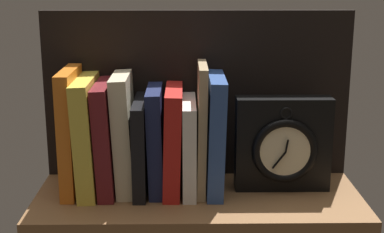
{
  "coord_description": "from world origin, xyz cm",
  "views": [
    {
      "loc": [
        -2.7,
        -102.88,
        42.78
      ],
      "look_at": [
        -1.18,
        3.25,
        14.87
      ],
      "focal_mm": 53.36,
      "sensor_mm": 36.0,
      "label": 1
    }
  ],
  "objects_px": {
    "book_red_requiem": "(173,140)",
    "book_black_skeptic": "(141,146)",
    "book_cream_twain": "(124,134)",
    "book_navy_bierce": "(156,140)",
    "book_maroon_dawkins": "(107,137)",
    "framed_clock": "(283,145)",
    "book_tan_shortstories": "(202,128)",
    "book_orange_pandolfini": "(71,131)",
    "book_white_catcher": "(189,146)",
    "book_blue_modern": "(215,134)",
    "book_yellow_seinlanguage": "(88,135)"
  },
  "relations": [
    {
      "from": "book_maroon_dawkins",
      "to": "book_blue_modern",
      "type": "distance_m",
      "value": 0.21
    },
    {
      "from": "book_orange_pandolfini",
      "to": "book_white_catcher",
      "type": "distance_m",
      "value": 0.23
    },
    {
      "from": "book_orange_pandolfini",
      "to": "book_red_requiem",
      "type": "bearing_deg",
      "value": 0.0
    },
    {
      "from": "book_maroon_dawkins",
      "to": "book_orange_pandolfini",
      "type": "bearing_deg",
      "value": 180.0
    },
    {
      "from": "book_cream_twain",
      "to": "book_blue_modern",
      "type": "bearing_deg",
      "value": 0.0
    },
    {
      "from": "book_red_requiem",
      "to": "book_tan_shortstories",
      "type": "relative_size",
      "value": 0.81
    },
    {
      "from": "book_orange_pandolfini",
      "to": "book_maroon_dawkins",
      "type": "xyz_separation_m",
      "value": [
        0.07,
        0.0,
        -0.01
      ]
    },
    {
      "from": "book_red_requiem",
      "to": "book_navy_bierce",
      "type": "bearing_deg",
      "value": 180.0
    },
    {
      "from": "book_orange_pandolfini",
      "to": "book_maroon_dawkins",
      "type": "height_order",
      "value": "book_orange_pandolfini"
    },
    {
      "from": "framed_clock",
      "to": "book_red_requiem",
      "type": "bearing_deg",
      "value": 179.44
    },
    {
      "from": "book_orange_pandolfini",
      "to": "book_blue_modern",
      "type": "distance_m",
      "value": 0.28
    },
    {
      "from": "book_maroon_dawkins",
      "to": "framed_clock",
      "type": "height_order",
      "value": "book_maroon_dawkins"
    },
    {
      "from": "book_white_catcher",
      "to": "framed_clock",
      "type": "distance_m",
      "value": 0.18
    },
    {
      "from": "book_orange_pandolfini",
      "to": "book_tan_shortstories",
      "type": "relative_size",
      "value": 0.96
    },
    {
      "from": "book_orange_pandolfini",
      "to": "book_red_requiem",
      "type": "relative_size",
      "value": 1.18
    },
    {
      "from": "book_white_catcher",
      "to": "framed_clock",
      "type": "relative_size",
      "value": 0.97
    },
    {
      "from": "book_red_requiem",
      "to": "book_black_skeptic",
      "type": "bearing_deg",
      "value": 180.0
    },
    {
      "from": "book_blue_modern",
      "to": "book_maroon_dawkins",
      "type": "bearing_deg",
      "value": 180.0
    },
    {
      "from": "book_white_catcher",
      "to": "framed_clock",
      "type": "height_order",
      "value": "framed_clock"
    },
    {
      "from": "book_maroon_dawkins",
      "to": "book_white_catcher",
      "type": "distance_m",
      "value": 0.16
    },
    {
      "from": "book_navy_bierce",
      "to": "framed_clock",
      "type": "distance_m",
      "value": 0.25
    },
    {
      "from": "book_cream_twain",
      "to": "book_tan_shortstories",
      "type": "distance_m",
      "value": 0.15
    },
    {
      "from": "book_red_requiem",
      "to": "book_tan_shortstories",
      "type": "distance_m",
      "value": 0.06
    },
    {
      "from": "book_tan_shortstories",
      "to": "book_maroon_dawkins",
      "type": "bearing_deg",
      "value": 180.0
    },
    {
      "from": "book_maroon_dawkins",
      "to": "book_white_catcher",
      "type": "xyz_separation_m",
      "value": [
        0.16,
        0.0,
        -0.02
      ]
    },
    {
      "from": "book_red_requiem",
      "to": "book_blue_modern",
      "type": "xyz_separation_m",
      "value": [
        0.08,
        0.0,
        0.01
      ]
    },
    {
      "from": "book_orange_pandolfini",
      "to": "book_maroon_dawkins",
      "type": "distance_m",
      "value": 0.07
    },
    {
      "from": "book_cream_twain",
      "to": "framed_clock",
      "type": "xyz_separation_m",
      "value": [
        0.31,
        -0.0,
        -0.02
      ]
    },
    {
      "from": "book_maroon_dawkins",
      "to": "book_black_skeptic",
      "type": "bearing_deg",
      "value": 0.0
    },
    {
      "from": "book_yellow_seinlanguage",
      "to": "book_tan_shortstories",
      "type": "xyz_separation_m",
      "value": [
        0.22,
        0.0,
        0.01
      ]
    },
    {
      "from": "book_blue_modern",
      "to": "framed_clock",
      "type": "distance_m",
      "value": 0.13
    },
    {
      "from": "book_tan_shortstories",
      "to": "framed_clock",
      "type": "bearing_deg",
      "value": -0.76
    },
    {
      "from": "book_white_catcher",
      "to": "book_cream_twain",
      "type": "bearing_deg",
      "value": 180.0
    },
    {
      "from": "book_red_requiem",
      "to": "book_cream_twain",
      "type": "bearing_deg",
      "value": 180.0
    },
    {
      "from": "book_yellow_seinlanguage",
      "to": "framed_clock",
      "type": "height_order",
      "value": "book_yellow_seinlanguage"
    },
    {
      "from": "book_yellow_seinlanguage",
      "to": "book_black_skeptic",
      "type": "bearing_deg",
      "value": 0.0
    },
    {
      "from": "book_orange_pandolfini",
      "to": "book_cream_twain",
      "type": "relative_size",
      "value": 1.05
    },
    {
      "from": "book_orange_pandolfini",
      "to": "framed_clock",
      "type": "height_order",
      "value": "book_orange_pandolfini"
    },
    {
      "from": "book_orange_pandolfini",
      "to": "book_white_catcher",
      "type": "bearing_deg",
      "value": 0.0
    },
    {
      "from": "book_red_requiem",
      "to": "framed_clock",
      "type": "distance_m",
      "value": 0.22
    },
    {
      "from": "book_red_requiem",
      "to": "framed_clock",
      "type": "relative_size",
      "value": 1.1
    },
    {
      "from": "book_red_requiem",
      "to": "book_white_catcher",
      "type": "xyz_separation_m",
      "value": [
        0.03,
        0.0,
        -0.01
      ]
    },
    {
      "from": "book_yellow_seinlanguage",
      "to": "book_black_skeptic",
      "type": "xyz_separation_m",
      "value": [
        0.1,
        0.0,
        -0.02
      ]
    },
    {
      "from": "book_cream_twain",
      "to": "book_navy_bierce",
      "type": "relative_size",
      "value": 1.13
    },
    {
      "from": "book_black_skeptic",
      "to": "book_cream_twain",
      "type": "bearing_deg",
      "value": 180.0
    },
    {
      "from": "book_cream_twain",
      "to": "book_tan_shortstories",
      "type": "xyz_separation_m",
      "value": [
        0.15,
        0.0,
        0.01
      ]
    },
    {
      "from": "book_cream_twain",
      "to": "book_blue_modern",
      "type": "distance_m",
      "value": 0.18
    },
    {
      "from": "book_tan_shortstories",
      "to": "book_white_catcher",
      "type": "bearing_deg",
      "value": 180.0
    },
    {
      "from": "book_black_skeptic",
      "to": "book_navy_bierce",
      "type": "height_order",
      "value": "book_navy_bierce"
    },
    {
      "from": "book_maroon_dawkins",
      "to": "book_tan_shortstories",
      "type": "distance_m",
      "value": 0.19
    }
  ]
}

